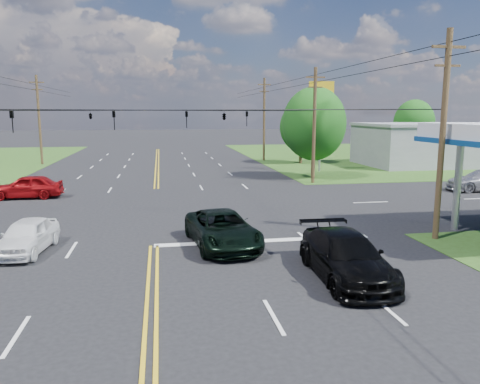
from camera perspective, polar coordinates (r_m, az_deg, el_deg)
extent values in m
plane|color=black|center=(29.00, -10.27, -2.15)|extent=(280.00, 280.00, 0.00)
cube|color=#294616|center=(69.86, 20.12, 4.25)|extent=(46.00, 48.00, 0.03)
cube|color=silver|center=(21.72, 2.94, -6.00)|extent=(10.00, 0.50, 0.02)
cube|color=slate|center=(56.85, 21.82, 5.28)|extent=(14.00, 10.00, 4.40)
cylinder|color=#A5A5AA|center=(25.74, 25.01, 0.86)|extent=(0.36, 0.36, 4.65)
cylinder|color=#3C2919|center=(23.16, 23.44, 6.13)|extent=(0.28, 0.28, 9.50)
cube|color=#3C2919|center=(23.31, 24.11, 15.85)|extent=(1.60, 0.12, 0.12)
cube|color=#3C2919|center=(23.23, 23.98, 13.90)|extent=(1.20, 0.10, 0.10)
cylinder|color=#3C2919|center=(39.48, 9.03, 7.93)|extent=(0.28, 0.28, 9.50)
cube|color=#3C2919|center=(39.57, 9.18, 13.65)|extent=(1.60, 0.12, 0.12)
cube|color=#3C2919|center=(39.52, 9.15, 12.50)|extent=(1.20, 0.10, 0.10)
cylinder|color=#3C2919|center=(57.98, -23.28, 8.03)|extent=(0.28, 0.28, 10.00)
cube|color=#3C2919|center=(58.07, -23.56, 12.17)|extent=(1.60, 0.12, 0.12)
cube|color=#3C2919|center=(58.03, -23.50, 11.38)|extent=(1.20, 0.10, 0.10)
cylinder|color=#3C2919|center=(57.80, 2.95, 8.79)|extent=(0.28, 0.28, 10.00)
cube|color=#3C2919|center=(57.89, 2.99, 12.95)|extent=(1.60, 0.12, 0.12)
cube|color=#3C2919|center=(57.85, 2.98, 12.16)|extent=(1.20, 0.10, 0.10)
imported|color=black|center=(24.88, -26.02, 7.70)|extent=(0.17, 0.21, 1.05)
imported|color=black|center=(27.08, -15.09, 8.42)|extent=(0.17, 0.21, 1.05)
imported|color=black|center=(29.89, -6.53, 8.77)|extent=(0.17, 0.21, 1.05)
imported|color=black|center=(33.47, 0.84, 8.91)|extent=(0.17, 0.21, 1.05)
imported|color=black|center=(31.40, -17.77, 8.92)|extent=(1.24, 0.26, 0.50)
imported|color=black|center=(25.94, -1.94, 9.31)|extent=(1.24, 0.26, 0.50)
cylinder|color=black|center=(29.41, 16.34, 15.22)|extent=(0.04, 100.00, 0.04)
cylinder|color=black|center=(29.36, 16.28, 14.06)|extent=(0.04, 100.00, 0.04)
cylinder|color=#3C2919|center=(42.84, 8.91, 3.90)|extent=(0.36, 0.36, 3.30)
ellipsoid|color=#164312|center=(42.64, 9.02, 8.22)|extent=(5.70, 5.70, 6.60)
cylinder|color=#3C2919|center=(55.00, 7.41, 4.95)|extent=(0.36, 0.36, 2.86)
ellipsoid|color=#164312|center=(54.84, 7.47, 7.86)|extent=(4.94, 4.94, 5.72)
cylinder|color=#3C2919|center=(67.52, 20.29, 5.39)|extent=(0.36, 0.36, 3.08)
ellipsoid|color=#164312|center=(67.39, 20.44, 7.94)|extent=(5.32, 5.32, 6.16)
imported|color=black|center=(20.70, -2.17, -4.56)|extent=(3.20, 5.83, 1.55)
imported|color=black|center=(17.18, 12.77, -7.66)|extent=(2.41, 5.66, 1.63)
imported|color=white|center=(21.79, -24.55, -4.88)|extent=(2.17, 4.36, 1.43)
imported|color=maroon|center=(35.49, -24.57, 0.60)|extent=(4.79, 2.01, 1.62)
cylinder|color=#A5A5AA|center=(47.43, 9.77, 7.80)|extent=(0.20, 0.20, 8.87)
cube|color=gold|center=(47.47, 9.90, 12.42)|extent=(2.44, 0.70, 1.22)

